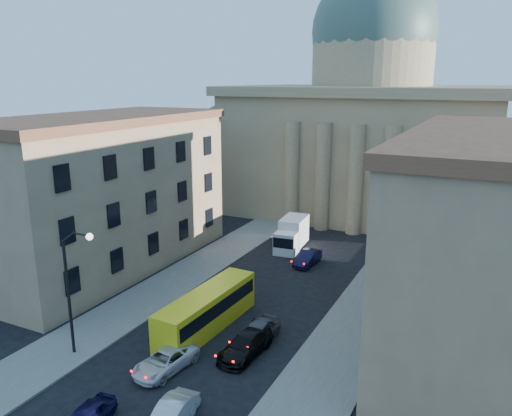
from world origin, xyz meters
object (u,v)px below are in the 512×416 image
(street_lamp, at_px, (73,282))
(box_truck, at_px, (292,235))
(city_bus, at_px, (207,309))
(car_right_near, at_px, (171,415))

(street_lamp, relative_size, box_truck, 1.45)
(street_lamp, xyz_separation_m, box_truck, (4.41, 26.51, -3.75))
(city_bus, xyz_separation_m, box_truck, (-1.25, 19.50, -0.00))
(car_right_near, xyz_separation_m, city_bus, (-3.93, 10.14, 0.86))
(city_bus, relative_size, box_truck, 1.69)
(city_bus, bearing_deg, car_right_near, -66.24)
(car_right_near, bearing_deg, city_bus, 106.66)
(car_right_near, relative_size, box_truck, 0.68)
(car_right_near, xyz_separation_m, box_truck, (-5.18, 29.64, 0.86))
(car_right_near, relative_size, city_bus, 0.40)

